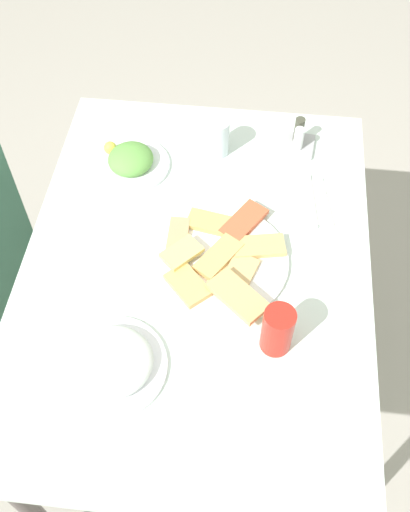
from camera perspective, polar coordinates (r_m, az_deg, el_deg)
The scene contains 11 objects.
ground_plane at distance 2.06m, azimuth -0.61°, elevation -13.18°, with size 6.00×6.00×0.00m, color #AFA79E.
dining_table at distance 1.46m, azimuth -0.84°, elevation -2.87°, with size 1.11×0.81×0.77m.
pide_platter at distance 1.38m, azimuth 1.39°, elevation -0.24°, with size 0.36×0.33×0.04m.
salad_plate_greens at distance 1.59m, azimuth -7.21°, elevation 9.11°, with size 0.20×0.20×0.06m.
salad_plate_rice at distance 1.25m, azimuth -9.21°, elevation -10.15°, with size 0.24×0.24×0.06m.
soda_can at distance 1.23m, azimuth 7.00°, elevation -7.10°, with size 0.07×0.07×0.12m, color red.
drinking_glass at distance 1.59m, azimuth 1.18°, elevation 11.41°, with size 0.06×0.06×0.10m, color silver.
paper_napkin at distance 1.53m, azimuth 10.85°, elevation 5.14°, with size 0.15×0.15×0.00m, color white.
fork at distance 1.53m, azimuth 11.54°, elevation 5.16°, with size 0.16×0.01×0.01m, color silver.
spoon at distance 1.52m, azimuth 10.20°, elevation 5.30°, with size 0.17×0.01×0.01m, color silver.
condiment_caddy at distance 1.64m, azimuth 8.94°, elevation 11.02°, with size 0.10×0.10×0.08m.
Camera 1 is at (-0.79, -0.11, 1.90)m, focal length 41.49 mm.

